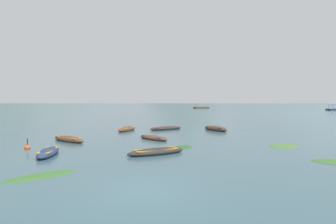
{
  "coord_description": "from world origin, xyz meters",
  "views": [
    {
      "loc": [
        0.92,
        -9.96,
        3.31
      ],
      "look_at": [
        0.88,
        44.41,
        1.37
      ],
      "focal_mm": 28.67,
      "sensor_mm": 36.0,
      "label": 1
    }
  ],
  "objects_px": {
    "rowboat_5": "(48,152)",
    "rowboat_3": "(127,129)",
    "rowboat_4": "(166,128)",
    "rowboat_2": "(69,139)",
    "rowboat_6": "(216,129)",
    "ferry_0": "(202,108)",
    "rowboat_1": "(156,152)",
    "rowboat_0": "(154,138)",
    "mooring_buoy": "(28,148)"
  },
  "relations": [
    {
      "from": "rowboat_1",
      "to": "rowboat_4",
      "type": "bearing_deg",
      "value": 88.09
    },
    {
      "from": "ferry_0",
      "to": "rowboat_3",
      "type": "bearing_deg",
      "value": -101.19
    },
    {
      "from": "rowboat_5",
      "to": "rowboat_6",
      "type": "relative_size",
      "value": 0.92
    },
    {
      "from": "rowboat_3",
      "to": "rowboat_5",
      "type": "xyz_separation_m",
      "value": [
        -2.74,
        -14.44,
        -0.02
      ]
    },
    {
      "from": "rowboat_3",
      "to": "ferry_0",
      "type": "distance_m",
      "value": 120.86
    },
    {
      "from": "rowboat_2",
      "to": "rowboat_5",
      "type": "bearing_deg",
      "value": -81.07
    },
    {
      "from": "rowboat_0",
      "to": "rowboat_6",
      "type": "height_order",
      "value": "rowboat_6"
    },
    {
      "from": "rowboat_6",
      "to": "ferry_0",
      "type": "bearing_deg",
      "value": 83.69
    },
    {
      "from": "ferry_0",
      "to": "rowboat_1",
      "type": "bearing_deg",
      "value": -98.33
    },
    {
      "from": "rowboat_0",
      "to": "rowboat_4",
      "type": "height_order",
      "value": "rowboat_4"
    },
    {
      "from": "rowboat_2",
      "to": "mooring_buoy",
      "type": "xyz_separation_m",
      "value": [
        -1.53,
        -3.78,
        -0.09
      ]
    },
    {
      "from": "mooring_buoy",
      "to": "rowboat_4",
      "type": "bearing_deg",
      "value": 54.24
    },
    {
      "from": "rowboat_0",
      "to": "rowboat_3",
      "type": "bearing_deg",
      "value": 115.66
    },
    {
      "from": "rowboat_5",
      "to": "rowboat_3",
      "type": "bearing_deg",
      "value": 79.25
    },
    {
      "from": "rowboat_5",
      "to": "rowboat_6",
      "type": "bearing_deg",
      "value": 48.36
    },
    {
      "from": "rowboat_1",
      "to": "rowboat_6",
      "type": "bearing_deg",
      "value": 66.23
    },
    {
      "from": "rowboat_6",
      "to": "rowboat_4",
      "type": "bearing_deg",
      "value": 170.18
    },
    {
      "from": "rowboat_1",
      "to": "rowboat_5",
      "type": "relative_size",
      "value": 1.11
    },
    {
      "from": "rowboat_1",
      "to": "rowboat_5",
      "type": "distance_m",
      "value": 6.78
    },
    {
      "from": "rowboat_5",
      "to": "rowboat_6",
      "type": "distance_m",
      "value": 19.77
    },
    {
      "from": "rowboat_0",
      "to": "ferry_0",
      "type": "xyz_separation_m",
      "value": [
        19.97,
        125.83,
        0.3
      ]
    },
    {
      "from": "rowboat_1",
      "to": "rowboat_6",
      "type": "relative_size",
      "value": 1.02
    },
    {
      "from": "rowboat_1",
      "to": "rowboat_4",
      "type": "relative_size",
      "value": 0.93
    },
    {
      "from": "mooring_buoy",
      "to": "rowboat_1",
      "type": "bearing_deg",
      "value": -11.65
    },
    {
      "from": "rowboat_5",
      "to": "mooring_buoy",
      "type": "height_order",
      "value": "mooring_buoy"
    },
    {
      "from": "rowboat_2",
      "to": "rowboat_5",
      "type": "relative_size",
      "value": 1.08
    },
    {
      "from": "rowboat_4",
      "to": "rowboat_2",
      "type": "bearing_deg",
      "value": -130.1
    },
    {
      "from": "rowboat_2",
      "to": "rowboat_1",
      "type": "bearing_deg",
      "value": -36.37
    },
    {
      "from": "rowboat_0",
      "to": "rowboat_6",
      "type": "xyz_separation_m",
      "value": [
        6.9,
        7.6,
        0.07
      ]
    },
    {
      "from": "rowboat_1",
      "to": "ferry_0",
      "type": "relative_size",
      "value": 0.43
    },
    {
      "from": "rowboat_0",
      "to": "mooring_buoy",
      "type": "distance_m",
      "value": 10.01
    },
    {
      "from": "rowboat_5",
      "to": "mooring_buoy",
      "type": "distance_m",
      "value": 3.33
    },
    {
      "from": "rowboat_1",
      "to": "rowboat_2",
      "type": "bearing_deg",
      "value": 143.63
    },
    {
      "from": "rowboat_4",
      "to": "rowboat_0",
      "type": "bearing_deg",
      "value": -97.0
    },
    {
      "from": "rowboat_3",
      "to": "rowboat_5",
      "type": "height_order",
      "value": "rowboat_3"
    },
    {
      "from": "rowboat_5",
      "to": "ferry_0",
      "type": "relative_size",
      "value": 0.39
    },
    {
      "from": "rowboat_2",
      "to": "rowboat_4",
      "type": "xyz_separation_m",
      "value": [
        8.24,
        9.78,
        -0.02
      ]
    },
    {
      "from": "rowboat_3",
      "to": "rowboat_4",
      "type": "bearing_deg",
      "value": 16.46
    },
    {
      "from": "mooring_buoy",
      "to": "rowboat_5",
      "type": "bearing_deg",
      "value": -42.05
    },
    {
      "from": "rowboat_0",
      "to": "rowboat_5",
      "type": "height_order",
      "value": "rowboat_5"
    },
    {
      "from": "rowboat_2",
      "to": "rowboat_5",
      "type": "height_order",
      "value": "rowboat_2"
    },
    {
      "from": "rowboat_3",
      "to": "rowboat_4",
      "type": "xyz_separation_m",
      "value": [
        4.55,
        1.34,
        -0.03
      ]
    },
    {
      "from": "rowboat_2",
      "to": "rowboat_3",
      "type": "bearing_deg",
      "value": 66.4
    },
    {
      "from": "rowboat_0",
      "to": "ferry_0",
      "type": "distance_m",
      "value": 127.41
    },
    {
      "from": "rowboat_2",
      "to": "rowboat_6",
      "type": "distance_m",
      "value": 16.59
    },
    {
      "from": "rowboat_3",
      "to": "mooring_buoy",
      "type": "height_order",
      "value": "mooring_buoy"
    },
    {
      "from": "rowboat_2",
      "to": "rowboat_6",
      "type": "xyz_separation_m",
      "value": [
        14.08,
        8.77,
        0.04
      ]
    },
    {
      "from": "mooring_buoy",
      "to": "rowboat_6",
      "type": "bearing_deg",
      "value": 38.78
    },
    {
      "from": "rowboat_1",
      "to": "rowboat_3",
      "type": "relative_size",
      "value": 1.02
    },
    {
      "from": "rowboat_3",
      "to": "rowboat_2",
      "type": "bearing_deg",
      "value": -113.6
    }
  ]
}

